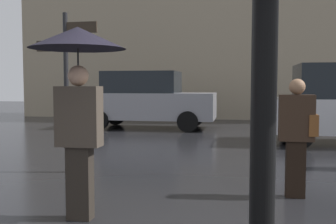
{
  "coord_description": "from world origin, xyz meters",
  "views": [
    {
      "loc": [
        0.25,
        -2.42,
        1.5
      ],
      "look_at": [
        -0.93,
        3.93,
        1.05
      ],
      "focal_mm": 41.97,
      "sensor_mm": 36.0,
      "label": 1
    }
  ],
  "objects": [
    {
      "name": "street_signpost",
      "position": [
        -2.66,
        3.82,
        1.65
      ],
      "size": [
        1.08,
        0.08,
        2.71
      ],
      "color": "black",
      "rests_on": "ground"
    },
    {
      "name": "pedestrian_with_umbrella",
      "position": [
        -1.51,
        1.64,
        1.68
      ],
      "size": [
        1.05,
        1.05,
        2.13
      ],
      "rotation": [
        0.0,
        0.0,
        1.31
      ],
      "color": "#2A241E",
      "rests_on": "ground"
    },
    {
      "name": "pedestrian_with_bag",
      "position": [
        0.99,
        2.97,
        0.9
      ],
      "size": [
        0.49,
        0.24,
        1.58
      ],
      "rotation": [
        0.0,
        0.0,
        2.67
      ],
      "color": "black",
      "rests_on": "ground"
    },
    {
      "name": "parked_car_right",
      "position": [
        -2.94,
        10.75,
        1.0
      ],
      "size": [
        4.55,
        2.01,
        1.96
      ],
      "rotation": [
        0.0,
        0.0,
        -0.03
      ],
      "color": "gray",
      "rests_on": "ground"
    }
  ]
}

